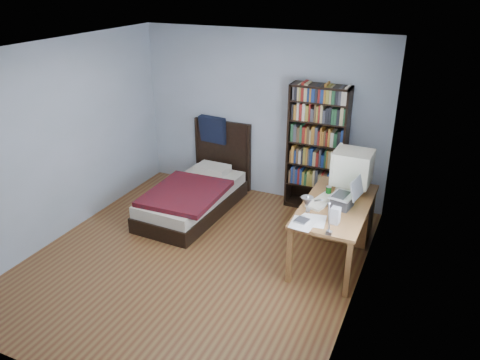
{
  "coord_description": "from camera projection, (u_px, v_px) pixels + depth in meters",
  "views": [
    {
      "loc": [
        2.48,
        -4.19,
        3.23
      ],
      "look_at": [
        0.36,
        0.53,
        0.91
      ],
      "focal_mm": 35.0,
      "sensor_mm": 36.0,
      "label": 1
    }
  ],
  "objects": [
    {
      "name": "soda_can",
      "position": [
        328.0,
        191.0,
        5.65
      ],
      "size": [
        0.07,
        0.07,
        0.12
      ],
      "primitive_type": "cylinder",
      "color": "#0A3D08",
      "rests_on": "desk"
    },
    {
      "name": "desk",
      "position": [
        342.0,
        213.0,
        5.94
      ],
      "size": [
        0.75,
        1.48,
        0.73
      ],
      "color": "brown",
      "rests_on": "floor"
    },
    {
      "name": "keyboard",
      "position": [
        322.0,
        201.0,
        5.5
      ],
      "size": [
        0.3,
        0.5,
        0.05
      ],
      "primitive_type": "cube",
      "rotation": [
        0.0,
        0.07,
        -0.26
      ],
      "color": "beige",
      "rests_on": "desk"
    },
    {
      "name": "speaker",
      "position": [
        335.0,
        216.0,
        5.02
      ],
      "size": [
        0.1,
        0.1,
        0.19
      ],
      "primitive_type": "cube",
      "rotation": [
        0.0,
        0.0,
        -0.08
      ],
      "color": "#98989B",
      "rests_on": "desk"
    },
    {
      "name": "desk_lamp",
      "position": [
        311.0,
        205.0,
        4.39
      ],
      "size": [
        0.23,
        0.51,
        0.6
      ],
      "color": "#99999E",
      "rests_on": "desk"
    },
    {
      "name": "crt_monitor",
      "position": [
        352.0,
        168.0,
        5.71
      ],
      "size": [
        0.46,
        0.43,
        0.52
      ],
      "color": "beige",
      "rests_on": "desk"
    },
    {
      "name": "mouse",
      "position": [
        339.0,
        194.0,
        5.69
      ],
      "size": [
        0.06,
        0.1,
        0.04
      ],
      "primitive_type": "ellipsoid",
      "color": "silver",
      "rests_on": "desk"
    },
    {
      "name": "bookshelf",
      "position": [
        317.0,
        149.0,
        6.62
      ],
      "size": [
        0.82,
        0.3,
        1.83
      ],
      "color": "black",
      "rests_on": "floor"
    },
    {
      "name": "room",
      "position": [
        194.0,
        165.0,
        5.21
      ],
      "size": [
        4.2,
        4.24,
        2.5
      ],
      "color": "brown",
      "rests_on": "ground"
    },
    {
      "name": "phone_silver",
      "position": [
        308.0,
        210.0,
        5.32
      ],
      "size": [
        0.07,
        0.1,
        0.02
      ],
      "primitive_type": "cube",
      "rotation": [
        0.0,
        0.0,
        0.23
      ],
      "color": "#BCBCC1",
      "rests_on": "desk"
    },
    {
      "name": "phone_grey",
      "position": [
        301.0,
        218.0,
        5.15
      ],
      "size": [
        0.07,
        0.1,
        0.02
      ],
      "primitive_type": "cube",
      "rotation": [
        0.0,
        0.0,
        -0.23
      ],
      "color": "#98989B",
      "rests_on": "desk"
    },
    {
      "name": "bed",
      "position": [
        195.0,
        193.0,
        6.81
      ],
      "size": [
        1.01,
        2.0,
        1.16
      ],
      "color": "black",
      "rests_on": "floor"
    },
    {
      "name": "laptop",
      "position": [
        344.0,
        199.0,
        5.35
      ],
      "size": [
        0.35,
        0.34,
        0.38
      ],
      "color": "#2D2D30",
      "rests_on": "desk"
    },
    {
      "name": "external_drive",
      "position": [
        302.0,
        221.0,
        5.07
      ],
      "size": [
        0.16,
        0.16,
        0.03
      ],
      "primitive_type": "cube",
      "rotation": [
        0.0,
        0.0,
        -0.2
      ],
      "color": "#98989B",
      "rests_on": "desk"
    }
  ]
}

